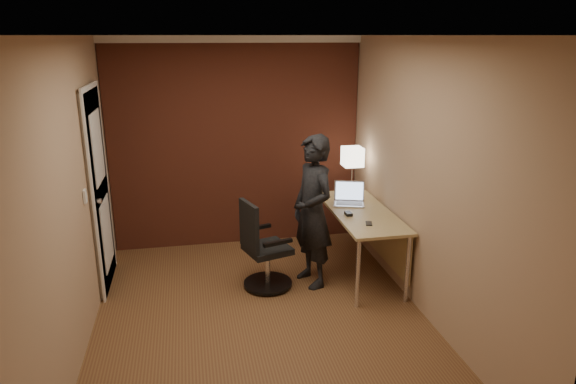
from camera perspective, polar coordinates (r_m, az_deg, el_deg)
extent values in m
plane|color=brown|center=(4.83, -2.88, -14.15)|extent=(4.00, 4.00, 0.00)
plane|color=white|center=(4.14, -3.41, 16.98)|extent=(4.00, 4.00, 0.00)
plane|color=tan|center=(6.25, -5.78, 5.39)|extent=(3.00, 0.00, 3.00)
plane|color=tan|center=(2.51, 3.65, -12.89)|extent=(3.00, 0.00, 3.00)
plane|color=tan|center=(4.38, -22.92, -0.95)|extent=(0.00, 4.00, 4.00)
plane|color=tan|center=(4.76, 15.04, 1.20)|extent=(0.00, 4.00, 4.00)
cube|color=brown|center=(6.22, -5.75, 5.33)|extent=(2.98, 0.06, 2.50)
cube|color=silver|center=(6.09, -6.09, 16.54)|extent=(3.00, 0.08, 0.08)
cube|color=silver|center=(2.22, 3.99, 15.95)|extent=(3.00, 0.08, 0.08)
cube|color=silver|center=(4.19, -24.32, 15.03)|extent=(0.08, 4.00, 0.08)
cube|color=silver|center=(4.58, 15.77, 15.90)|extent=(0.08, 4.00, 0.08)
cube|color=silver|center=(5.48, -20.24, 0.06)|extent=(0.05, 0.82, 2.02)
cube|color=silver|center=(5.48, -20.09, 0.07)|extent=(0.02, 0.92, 2.12)
cylinder|color=silver|center=(5.16, -20.27, -0.96)|extent=(0.05, 0.05, 0.05)
cube|color=silver|center=(4.83, -21.62, -0.45)|extent=(0.02, 0.08, 0.12)
cube|color=tan|center=(5.48, 8.08, -2.18)|extent=(0.60, 1.50, 0.03)
cube|color=tan|center=(5.67, 10.65, -4.70)|extent=(0.02, 1.38, 0.54)
cylinder|color=silver|center=(4.94, 7.77, -8.96)|extent=(0.04, 0.04, 0.70)
cylinder|color=silver|center=(6.15, 3.64, -3.48)|extent=(0.04, 0.04, 0.70)
cylinder|color=silver|center=(5.11, 13.14, -8.33)|extent=(0.04, 0.04, 0.70)
cylinder|color=silver|center=(6.29, 8.05, -3.15)|extent=(0.04, 0.04, 0.70)
cube|color=silver|center=(6.11, 7.03, 0.10)|extent=(0.11, 0.11, 0.01)
cylinder|color=silver|center=(6.06, 7.09, 1.53)|extent=(0.01, 0.01, 0.30)
cube|color=white|center=(6.00, 7.18, 3.92)|extent=(0.22, 0.22, 0.22)
cube|color=silver|center=(5.64, 6.78, -1.32)|extent=(0.38, 0.32, 0.01)
cube|color=silver|center=(5.71, 6.81, 0.16)|extent=(0.33, 0.15, 0.22)
cube|color=#B2CCF2|center=(5.71, 6.84, 0.13)|extent=(0.30, 0.13, 0.19)
cube|color=gray|center=(5.63, 6.81, -1.27)|extent=(0.31, 0.21, 0.00)
cube|color=black|center=(5.31, 6.73, -2.42)|extent=(0.06, 0.10, 0.03)
cube|color=black|center=(5.10, 8.97, -3.47)|extent=(0.09, 0.13, 0.01)
cylinder|color=black|center=(5.42, -2.26, -10.07)|extent=(0.50, 0.50, 0.03)
cylinder|color=silver|center=(5.33, -2.28, -8.27)|extent=(0.05, 0.05, 0.38)
cube|color=black|center=(5.25, -2.31, -6.32)|extent=(0.52, 0.52, 0.06)
cube|color=black|center=(5.07, -4.35, -3.85)|extent=(0.15, 0.37, 0.49)
cube|color=black|center=(5.39, -3.43, -3.97)|extent=(0.30, 0.13, 0.04)
cube|color=black|center=(5.00, -1.13, -5.65)|extent=(0.30, 0.13, 0.04)
imported|color=black|center=(5.21, 2.77, -2.20)|extent=(0.53, 0.66, 1.58)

